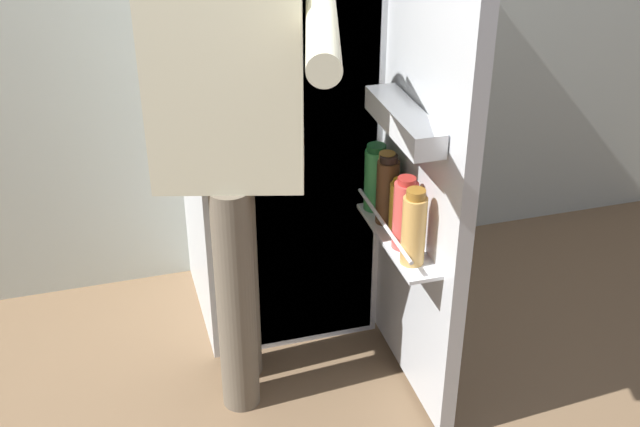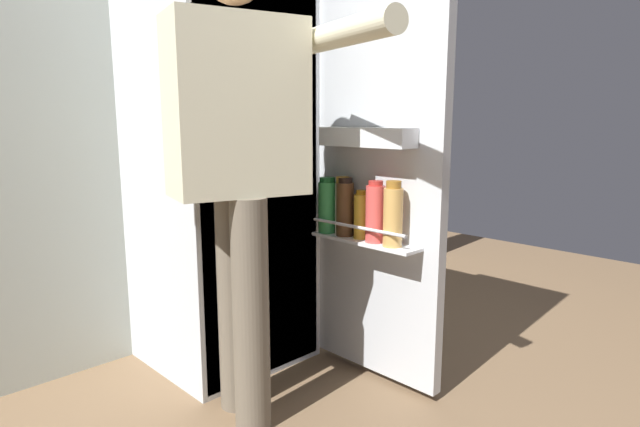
# 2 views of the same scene
# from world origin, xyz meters

# --- Properties ---
(ground_plane) EXTENTS (5.88, 5.88, 0.00)m
(ground_plane) POSITION_xyz_m (0.00, 0.00, 0.00)
(ground_plane) COLOR brown
(kitchen_wall) EXTENTS (4.40, 0.10, 2.67)m
(kitchen_wall) POSITION_xyz_m (0.00, 0.87, 1.33)
(kitchen_wall) COLOR beige
(kitchen_wall) RESTS_ON ground_plane
(refrigerator) EXTENTS (0.64, 1.16, 1.75)m
(refrigerator) POSITION_xyz_m (0.03, 0.48, 0.87)
(refrigerator) COLOR silver
(refrigerator) RESTS_ON ground_plane
(person) EXTENTS (0.54, 0.78, 1.57)m
(person) POSITION_xyz_m (-0.22, 0.08, 0.93)
(person) COLOR #665B4C
(person) RESTS_ON ground_plane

